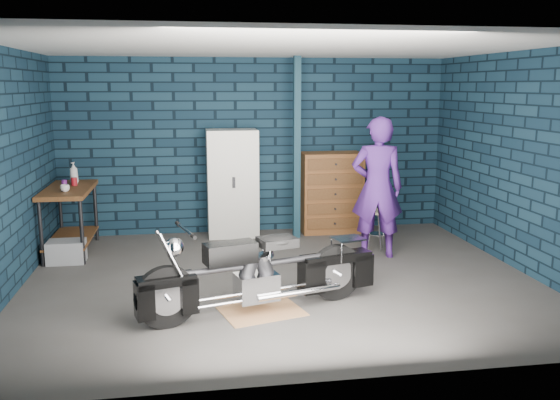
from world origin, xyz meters
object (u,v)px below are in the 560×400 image
at_px(shop_stool, 378,230).
at_px(tool_chest, 331,192).
at_px(workbench, 70,220).
at_px(locker, 232,183).
at_px(person, 377,187).
at_px(motorcycle, 261,267).
at_px(storage_bin, 66,252).

bearing_deg(shop_stool, tool_chest, 109.17).
height_order(workbench, tool_chest, tool_chest).
distance_m(workbench, locker, 2.39).
height_order(locker, tool_chest, locker).
bearing_deg(person, shop_stool, -100.56).
relative_size(workbench, motorcycle, 0.64).
bearing_deg(workbench, tool_chest, 8.83).
bearing_deg(storage_bin, workbench, 92.29).
xyz_separation_m(tool_chest, shop_stool, (0.40, -1.14, -0.34)).
relative_size(workbench, locker, 0.86).
height_order(locker, shop_stool, locker).
height_order(workbench, locker, locker).
bearing_deg(person, locker, -25.44).
bearing_deg(storage_bin, shop_stool, -0.58).
bearing_deg(storage_bin, motorcycle, -42.48).
relative_size(storage_bin, tool_chest, 0.37).
xyz_separation_m(person, tool_chest, (-0.27, 1.43, -0.31)).
distance_m(motorcycle, storage_bin, 3.14).
relative_size(person, locker, 1.16).
bearing_deg(shop_stool, locker, 149.66).
bearing_deg(person, workbench, 1.24).
bearing_deg(shop_stool, workbench, 172.70).
height_order(person, locker, person).
bearing_deg(person, storage_bin, 8.05).
distance_m(storage_bin, tool_chest, 4.00).
distance_m(workbench, person, 4.22).
bearing_deg(workbench, storage_bin, -87.71).
bearing_deg(workbench, locker, 14.60).
height_order(storage_bin, tool_chest, tool_chest).
bearing_deg(workbench, motorcycle, -48.33).
xyz_separation_m(locker, shop_stool, (1.94, -1.14, -0.53)).
relative_size(workbench, storage_bin, 2.98).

